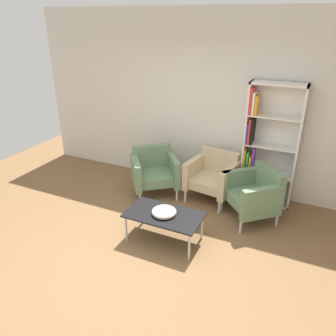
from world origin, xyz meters
The scene contains 8 objects.
ground_plane centered at (0.00, 0.00, 0.00)m, with size 8.32×8.32×0.00m, color brown.
plaster_back_panel centered at (0.00, 2.46, 1.45)m, with size 6.40×0.12×2.90m, color silver.
bookshelf_tall centered at (1.04, 2.25, 0.93)m, with size 0.80×0.30×1.90m.
coffee_table_low centered at (0.09, 0.60, 0.37)m, with size 1.00×0.56×0.40m.
decorative_bowl centered at (0.09, 0.60, 0.43)m, with size 0.32×0.32×0.05m.
armchair_near_window centered at (-0.62, 1.71, 0.41)m, with size 0.95×0.94×0.78m.
armchair_corner_red centered at (0.32, 1.94, 0.41)m, with size 0.81×0.76×0.78m.
armchair_by_bookshelf centered at (1.04, 1.64, 0.41)m, with size 0.95×0.95×0.78m.
Camera 1 is at (1.71, -2.71, 2.75)m, focal length 35.55 mm.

